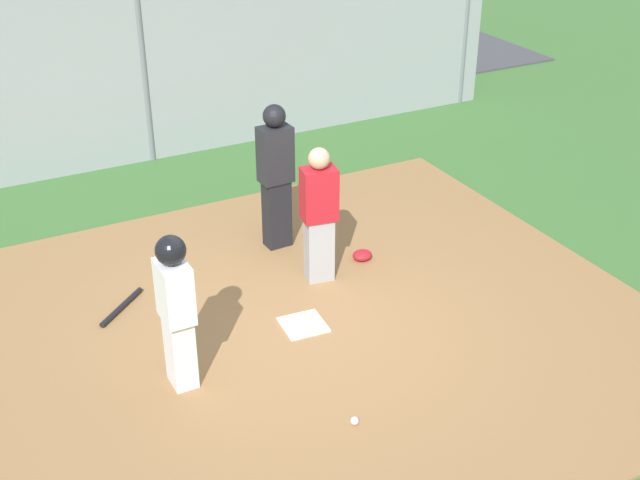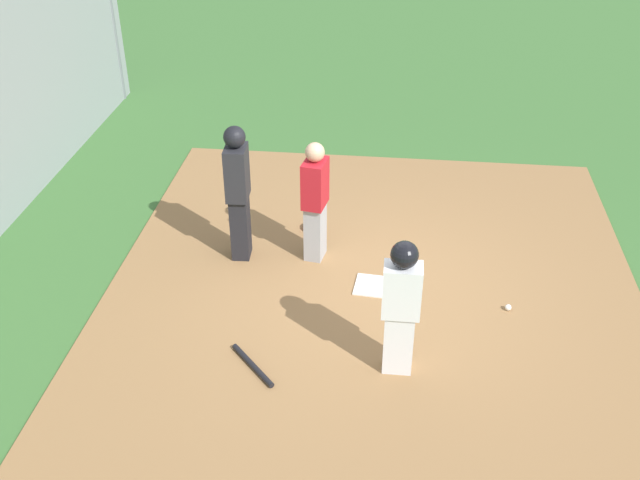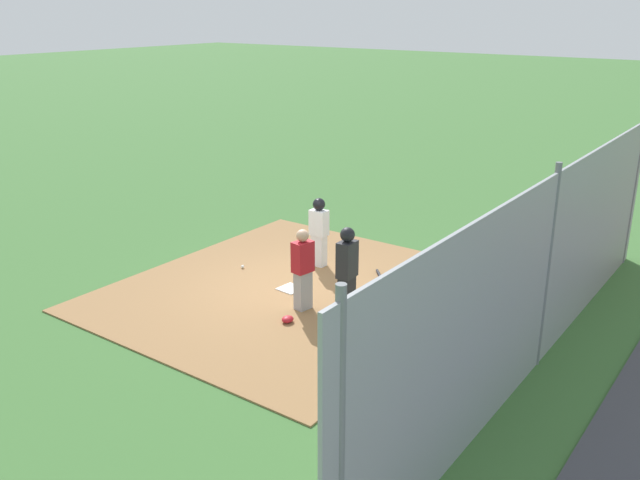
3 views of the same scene
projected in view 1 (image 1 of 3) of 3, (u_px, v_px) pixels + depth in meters
name	position (u px, v px, depth m)	size (l,w,h in m)	color
ground_plane	(303.00, 328.00, 8.70)	(140.00, 140.00, 0.00)	#3D6B33
dirt_infield	(303.00, 327.00, 8.69)	(7.20, 6.40, 0.03)	olive
home_plate	(303.00, 325.00, 8.68)	(0.44, 0.44, 0.02)	white
catcher	(319.00, 213.00, 9.14)	(0.42, 0.32, 1.59)	#9E9EA3
umpire	(276.00, 173.00, 9.78)	(0.39, 0.28, 1.79)	black
runner	(176.00, 304.00, 7.44)	(0.27, 0.38, 1.56)	silver
baseball_bat	(122.00, 307.00, 8.94)	(0.06, 0.06, 0.75)	black
catcher_mask	(362.00, 255.00, 9.87)	(0.24, 0.20, 0.12)	#B21923
baseball	(355.00, 421.00, 7.32)	(0.07, 0.07, 0.07)	white
backstop_fence	(142.00, 55.00, 11.92)	(12.00, 0.10, 3.35)	#93999E
parking_lot	(90.00, 88.00, 15.64)	(18.00, 5.20, 0.04)	#424247
parked_car_white	(365.00, 13.00, 18.40)	(4.38, 2.29, 1.28)	silver
parked_car_blue	(247.00, 28.00, 17.20)	(4.27, 2.02, 1.28)	#28428C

